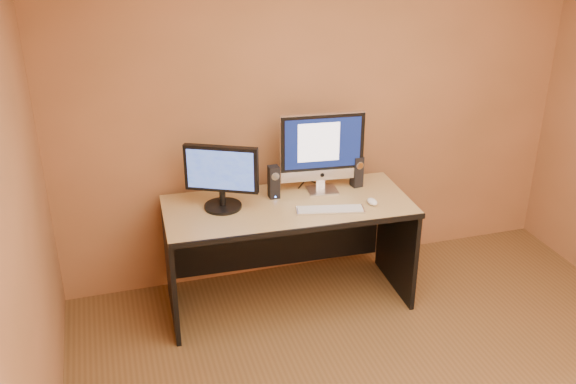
% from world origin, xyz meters
% --- Properties ---
extents(walls, '(4.00, 4.00, 2.60)m').
position_xyz_m(walls, '(0.00, 0.00, 1.30)').
color(walls, '#A56942').
rests_on(walls, ground).
extents(desk, '(1.76, 0.82, 0.80)m').
position_xyz_m(desk, '(-0.39, 1.52, 0.40)').
color(desk, tan).
rests_on(desk, ground).
extents(imac, '(0.64, 0.29, 0.59)m').
position_xyz_m(imac, '(-0.09, 1.67, 1.10)').
color(imac, silver).
rests_on(imac, desk).
extents(second_monitor, '(0.58, 0.46, 0.45)m').
position_xyz_m(second_monitor, '(-0.84, 1.60, 1.03)').
color(second_monitor, black).
rests_on(second_monitor, desk).
extents(speaker_left, '(0.07, 0.08, 0.24)m').
position_xyz_m(speaker_left, '(-0.46, 1.66, 0.92)').
color(speaker_left, black).
rests_on(speaker_left, desk).
extents(speaker_right, '(0.08, 0.09, 0.24)m').
position_xyz_m(speaker_right, '(0.18, 1.68, 0.92)').
color(speaker_right, black).
rests_on(speaker_right, desk).
extents(keyboard, '(0.48, 0.22, 0.02)m').
position_xyz_m(keyboard, '(-0.15, 1.34, 0.81)').
color(keyboard, silver).
rests_on(keyboard, desk).
extents(mouse, '(0.06, 0.11, 0.04)m').
position_xyz_m(mouse, '(0.17, 1.36, 0.82)').
color(mouse, white).
rests_on(mouse, desk).
extents(cable_a, '(0.12, 0.21, 0.01)m').
position_xyz_m(cable_a, '(-0.07, 1.78, 0.80)').
color(cable_a, black).
rests_on(cable_a, desk).
extents(cable_b, '(0.12, 0.16, 0.01)m').
position_xyz_m(cable_b, '(-0.19, 1.83, 0.80)').
color(cable_b, black).
rests_on(cable_b, desk).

